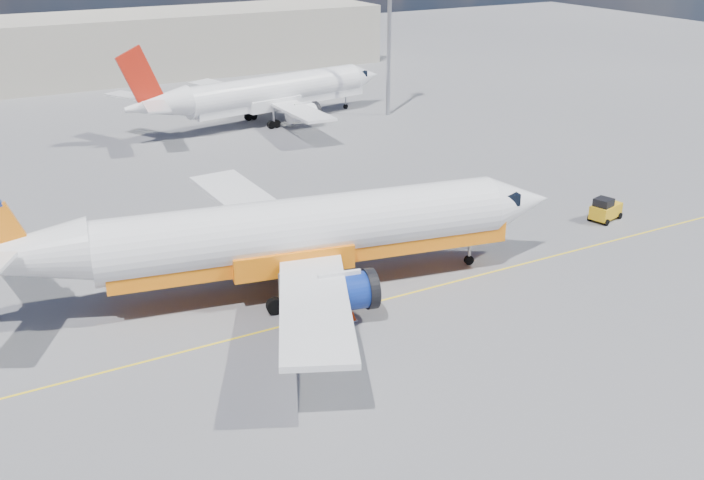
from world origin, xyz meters
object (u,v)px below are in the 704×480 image
main_jet (286,234)px  second_jet (268,93)px  traffic_cone (353,316)px  gse_tug (605,209)px

main_jet → second_jet: (14.64, 36.44, -0.44)m
main_jet → second_jet: bearing=78.4°
second_jet → traffic_cone: 43.43m
gse_tug → main_jet: bearing=163.1°
main_jet → gse_tug: (24.18, -0.59, -2.69)m
main_jet → traffic_cone: main_jet is taller
main_jet → second_jet: size_ratio=1.14×
main_jet → gse_tug: main_jet is taller
second_jet → gse_tug: bearing=-85.2°
main_jet → gse_tug: 24.34m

